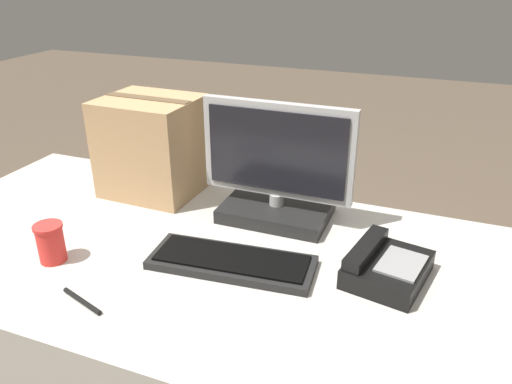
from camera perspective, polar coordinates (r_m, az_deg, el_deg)
office_desk at (r=1.63m, az=-6.08°, el=-17.59°), size 1.80×0.90×0.74m
monitor at (r=1.50m, az=2.40°, el=1.78°), size 0.46×0.23×0.36m
keyboard at (r=1.32m, az=-2.78°, el=-7.96°), size 0.44×0.20×0.03m
desk_phone at (r=1.30m, az=14.57°, el=-8.27°), size 0.22×0.25×0.08m
paper_cup_right at (r=1.43m, az=-22.41°, el=-5.37°), size 0.08×0.08×0.11m
cardboard_box at (r=1.71m, az=-11.80°, el=5.17°), size 0.31×0.27×0.33m
pen_marker at (r=1.26m, az=-19.26°, el=-11.67°), size 0.14×0.05×0.01m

